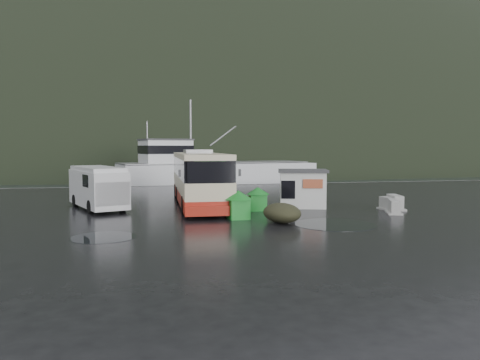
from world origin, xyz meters
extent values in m
plane|color=black|center=(0.00, 0.00, 0.00)|extent=(160.00, 160.00, 0.00)
cube|color=black|center=(0.00, 110.00, 0.00)|extent=(300.00, 180.00, 0.02)
cube|color=#999993|center=(0.00, 20.00, 0.00)|extent=(160.00, 0.60, 1.50)
ellipsoid|color=black|center=(10.00, 250.00, 0.00)|extent=(780.00, 540.00, 570.00)
cylinder|color=black|center=(4.53, -4.86, 0.01)|extent=(3.97, 3.97, 0.01)
cylinder|color=black|center=(-6.21, -5.83, 0.01)|extent=(2.76, 2.76, 0.01)
cylinder|color=black|center=(5.21, 3.23, 0.01)|extent=(2.51, 2.51, 0.01)
camera|label=1|loc=(-4.81, -25.80, 3.73)|focal=35.00mm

